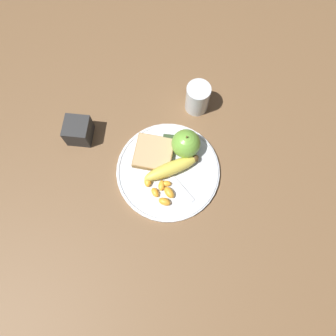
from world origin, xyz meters
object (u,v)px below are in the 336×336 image
(banana, at_px, (172,168))
(fork, at_px, (168,172))
(jam_packet, at_px, (171,142))
(condiment_caddy, at_px, (78,131))
(plate, at_px, (168,171))
(juice_glass, at_px, (197,99))
(apple, at_px, (186,144))
(bread_slice, at_px, (154,153))

(banana, distance_m, fork, 0.02)
(fork, distance_m, jam_packet, 0.08)
(jam_packet, relative_size, condiment_caddy, 0.67)
(plate, bearing_deg, banana, 14.64)
(juice_glass, relative_size, banana, 0.62)
(fork, distance_m, condiment_caddy, 0.27)
(apple, bearing_deg, fork, -120.12)
(banana, distance_m, bread_slice, 0.07)
(fork, bearing_deg, plate, -51.32)
(juice_glass, height_order, bread_slice, juice_glass)
(juice_glass, xyz_separation_m, apple, (-0.02, -0.14, 0.01))
(juice_glass, distance_m, fork, 0.22)
(banana, distance_m, condiment_caddy, 0.28)
(banana, bearing_deg, bread_slice, 144.11)
(plate, height_order, condiment_caddy, condiment_caddy)
(bread_slice, distance_m, condiment_caddy, 0.22)
(plate, distance_m, bread_slice, 0.06)
(plate, distance_m, banana, 0.03)
(apple, bearing_deg, jam_packet, 163.72)
(apple, xyz_separation_m, jam_packet, (-0.04, 0.01, -0.03))
(plate, relative_size, apple, 3.23)
(juice_glass, relative_size, apple, 1.08)
(condiment_caddy, bearing_deg, fork, -18.72)
(plate, relative_size, fork, 2.00)
(apple, relative_size, condiment_caddy, 1.28)
(juice_glass, distance_m, apple, 0.14)
(plate, height_order, apple, apple)
(juice_glass, height_order, condiment_caddy, juice_glass)
(banana, relative_size, bread_slice, 1.38)
(jam_packet, xyz_separation_m, condiment_caddy, (-0.26, 0.00, 0.01))
(banana, xyz_separation_m, bread_slice, (-0.05, 0.04, -0.01))
(plate, bearing_deg, bread_slice, 136.03)
(bread_slice, relative_size, condiment_caddy, 1.62)
(apple, xyz_separation_m, banana, (-0.03, -0.06, -0.02))
(juice_glass, distance_m, condiment_caddy, 0.34)
(bread_slice, height_order, fork, bread_slice)
(juice_glass, relative_size, jam_packet, 2.06)
(apple, relative_size, banana, 0.57)
(juice_glass, bearing_deg, jam_packet, -114.90)
(banana, height_order, bread_slice, banana)
(juice_glass, xyz_separation_m, bread_slice, (-0.10, -0.17, -0.02))
(juice_glass, relative_size, fork, 0.67)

